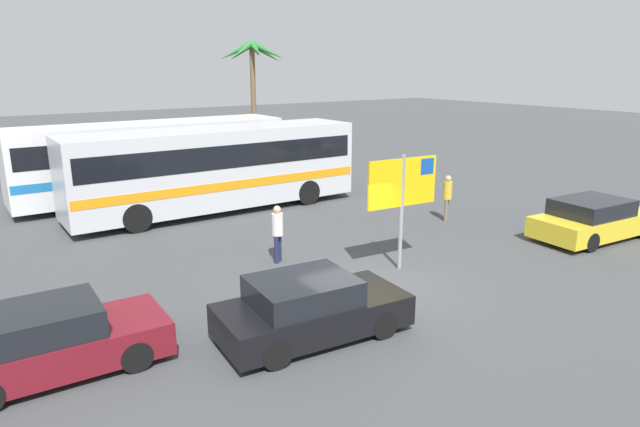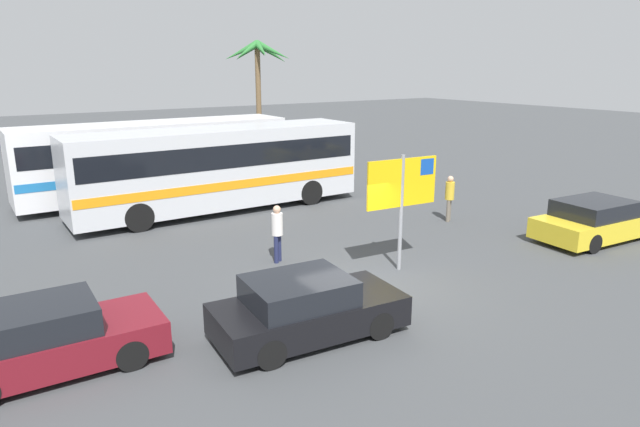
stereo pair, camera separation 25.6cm
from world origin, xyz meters
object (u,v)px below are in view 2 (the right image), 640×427
object	(u,v)px
bus_front_coach	(218,165)
car_black	(306,308)
pedestrian_near_sign	(450,195)
pedestrian_crossing_lot	(277,229)
car_yellow	(597,220)
bus_rear_coach	(156,156)
car_maroon	(49,339)
ferry_sign	(403,187)

from	to	relation	value
bus_front_coach	car_black	world-z (taller)	bus_front_coach
pedestrian_near_sign	pedestrian_crossing_lot	bearing A→B (deg)	-118.82
car_yellow	pedestrian_near_sign	distance (m)	4.81
bus_rear_coach	car_maroon	bearing A→B (deg)	-115.62
car_black	pedestrian_near_sign	xyz separation A→B (m)	(9.01, 4.68, 0.34)
car_maroon	pedestrian_near_sign	bearing A→B (deg)	14.79
car_maroon	pedestrian_near_sign	size ratio (longest dim) A/B	2.37
car_maroon	ferry_sign	bearing A→B (deg)	4.44
ferry_sign	bus_rear_coach	bearing A→B (deg)	107.70
car_black	pedestrian_near_sign	bearing A→B (deg)	32.25
car_yellow	pedestrian_crossing_lot	xyz separation A→B (m)	(-9.63, 3.81, 0.35)
car_maroon	car_black	size ratio (longest dim) A/B	0.97
pedestrian_near_sign	ferry_sign	bearing A→B (deg)	-91.53
bus_front_coach	car_maroon	world-z (taller)	bus_front_coach
car_maroon	pedestrian_crossing_lot	distance (m)	6.98
car_black	pedestrian_near_sign	size ratio (longest dim) A/B	2.46
car_yellow	car_black	xyz separation A→B (m)	(-11.36, -0.49, -0.00)
pedestrian_crossing_lot	car_black	bearing A→B (deg)	125.22
ferry_sign	pedestrian_crossing_lot	size ratio (longest dim) A/B	1.91
car_yellow	pedestrian_crossing_lot	world-z (taller)	pedestrian_crossing_lot
ferry_sign	car_black	size ratio (longest dim) A/B	0.78
car_yellow	pedestrian_near_sign	bearing A→B (deg)	123.50
car_black	pedestrian_crossing_lot	bearing A→B (deg)	72.88
car_yellow	car_black	world-z (taller)	same
bus_front_coach	pedestrian_crossing_lot	distance (m)	6.52
ferry_sign	car_maroon	world-z (taller)	ferry_sign
bus_front_coach	pedestrian_near_sign	size ratio (longest dim) A/B	6.68
car_black	pedestrian_crossing_lot	distance (m)	4.65
pedestrian_crossing_lot	ferry_sign	bearing A→B (deg)	-165.83
car_yellow	car_maroon	bearing A→B (deg)	-179.35
bus_front_coach	bus_rear_coach	size ratio (longest dim) A/B	1.00
bus_rear_coach	car_maroon	world-z (taller)	bus_rear_coach
pedestrian_crossing_lot	pedestrian_near_sign	xyz separation A→B (m)	(7.28, 0.38, -0.01)
ferry_sign	pedestrian_near_sign	bearing A→B (deg)	35.03
car_black	car_maroon	bearing A→B (deg)	167.11
car_yellow	car_maroon	xyz separation A→B (m)	(-16.00, 0.99, -0.00)
car_yellow	bus_front_coach	bearing A→B (deg)	134.38
ferry_sign	car_maroon	xyz separation A→B (m)	(-8.93, -0.44, -1.69)
ferry_sign	pedestrian_crossing_lot	world-z (taller)	ferry_sign
bus_front_coach	ferry_sign	distance (m)	8.92
ferry_sign	car_yellow	xyz separation A→B (m)	(7.07, -1.43, -1.69)
pedestrian_crossing_lot	pedestrian_near_sign	size ratio (longest dim) A/B	1.01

